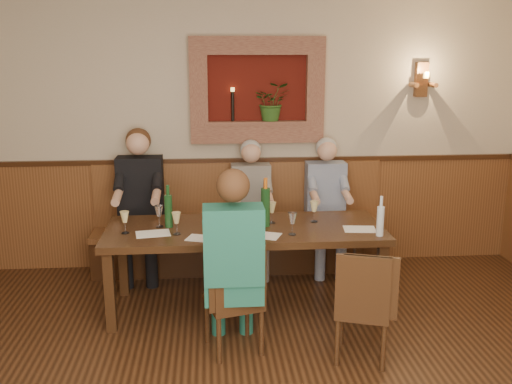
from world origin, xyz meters
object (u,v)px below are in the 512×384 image
person_chair_front (233,278)px  spittoon_bucket (239,219)px  dining_table (245,235)px  water_bottle (380,220)px  wine_bottle_green_b (168,210)px  wine_bottle_green_a (265,206)px  chair_near_right (362,327)px  chair_near_left (234,319)px  bench (239,239)px  person_bench_left (141,217)px  person_bench_mid (251,219)px  person_bench_right (326,217)px

person_chair_front → spittoon_bucket: (0.08, 0.64, 0.26)m
dining_table → water_bottle: 1.16m
wine_bottle_green_b → wine_bottle_green_a: bearing=-2.7°
chair_near_right → person_chair_front: bearing=-172.0°
chair_near_left → water_bottle: bearing=4.1°
bench → chair_near_right: bench is taller
person_bench_left → person_bench_mid: size_ratio=1.09×
person_bench_mid → wine_bottle_green_b: bearing=-134.9°
bench → person_chair_front: bearing=-94.6°
wine_bottle_green_a → wine_bottle_green_b: (-0.84, 0.04, -0.03)m
chair_near_right → person_bench_right: (0.09, 1.79, 0.32)m
wine_bottle_green_a → person_bench_right: bearing=48.9°
bench → person_bench_right: (0.89, -0.10, 0.24)m
bench → dining_table: bearing=-90.0°
chair_near_left → wine_bottle_green_b: bearing=107.8°
bench → wine_bottle_green_b: (-0.66, -0.88, 0.57)m
person_chair_front → spittoon_bucket: size_ratio=6.35×
bench → wine_bottle_green_b: bearing=-126.7°
person_bench_right → wine_bottle_green_b: 1.77m
bench → water_bottle: bench is taller
chair_near_right → person_bench_mid: 1.94m
wine_bottle_green_a → water_bottle: (0.92, -0.35, -0.04)m
spittoon_bucket → water_bottle: (1.15, -0.19, 0.02)m
person_chair_front → water_bottle: 1.34m
bench → wine_bottle_green_a: (0.18, -0.92, 0.60)m
chair_near_right → wine_bottle_green_b: bearing=163.9°
person_bench_right → person_chair_front: bearing=-122.5°
bench → spittoon_bucket: (-0.06, -1.08, 0.54)m
dining_table → water_bottle: bearing=-16.6°
spittoon_bucket → chair_near_left: bearing=-97.1°
chair_near_right → spittoon_bucket: spittoon_bucket is taller
bench → chair_near_left: size_ratio=3.43×
person_bench_right → chair_near_left: bearing=-122.8°
spittoon_bucket → wine_bottle_green_b: bearing=162.2°
person_bench_left → water_bottle: bearing=-29.1°
person_bench_left → wine_bottle_green_b: 0.89m
person_bench_right → wine_bottle_green_b: person_bench_right is taller
person_bench_mid → water_bottle: (0.98, -1.17, 0.32)m
person_bench_left → person_bench_right: (1.89, 0.00, -0.05)m
person_chair_front → chair_near_left: bearing=78.0°
person_chair_front → dining_table: bearing=80.0°
dining_table → spittoon_bucket: bearing=-112.5°
chair_near_left → person_bench_right: (1.03, 1.59, 0.32)m
person_bench_left → person_bench_right: person_bench_left is taller
dining_table → bench: (0.00, 0.94, -0.35)m
person_chair_front → wine_bottle_green_b: (-0.52, 0.84, 0.30)m
chair_near_left → chair_near_right: bearing=-27.1°
person_chair_front → person_bench_right: bearing=57.5°
chair_near_left → wine_bottle_green_a: wine_bottle_green_a is taller
person_bench_right → water_bottle: bearing=-80.1°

